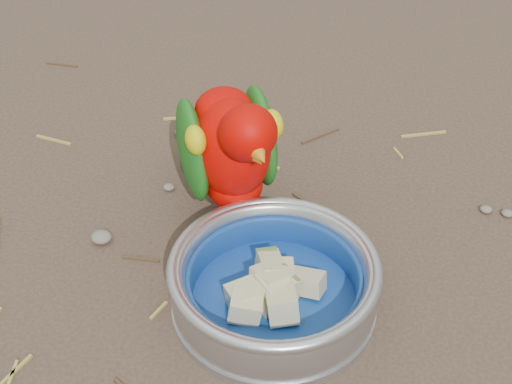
# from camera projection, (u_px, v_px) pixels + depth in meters

# --- Properties ---
(ground) EXTENTS (60.00, 60.00, 0.00)m
(ground) POSITION_uv_depth(u_px,v_px,m) (302.00, 297.00, 0.72)
(ground) COLOR #49372B
(food_bowl) EXTENTS (0.20, 0.20, 0.02)m
(food_bowl) POSITION_uv_depth(u_px,v_px,m) (274.00, 302.00, 0.71)
(food_bowl) COLOR #B2B2BA
(food_bowl) RESTS_ON ground
(bowl_wall) EXTENTS (0.20, 0.20, 0.04)m
(bowl_wall) POSITION_uv_depth(u_px,v_px,m) (274.00, 281.00, 0.69)
(bowl_wall) COLOR #B2B2BA
(bowl_wall) RESTS_ON food_bowl
(fruit_wedges) EXTENTS (0.12, 0.12, 0.03)m
(fruit_wedges) POSITION_uv_depth(u_px,v_px,m) (274.00, 286.00, 0.69)
(fruit_wedges) COLOR beige
(fruit_wedges) RESTS_ON food_bowl
(lory_parrot) EXTENTS (0.21, 0.24, 0.18)m
(lory_parrot) POSITION_uv_depth(u_px,v_px,m) (232.00, 159.00, 0.76)
(lory_parrot) COLOR #BF0400
(lory_parrot) RESTS_ON ground
(ground_debris) EXTENTS (0.90, 0.80, 0.01)m
(ground_debris) POSITION_uv_depth(u_px,v_px,m) (331.00, 233.00, 0.80)
(ground_debris) COLOR #A59342
(ground_debris) RESTS_ON ground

